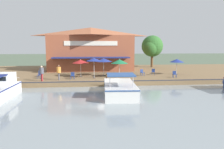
{
  "coord_description": "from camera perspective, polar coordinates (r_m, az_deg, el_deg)",
  "views": [
    {
      "loc": [
        24.31,
        -2.17,
        4.6
      ],
      "look_at": [
        -1.0,
        0.47,
        1.3
      ],
      "focal_mm": 35.0,
      "sensor_mm": 36.0,
      "label": 1
    }
  ],
  "objects": [
    {
      "name": "patio_umbrella_mid_patio_left",
      "position": [
        29.65,
        -2.2,
        3.81
      ],
      "size": [
        2.28,
        2.28,
        2.41
      ],
      "color": "#B7B7B7",
      "rests_on": "quay_deck"
    },
    {
      "name": "quay_edge_fender",
      "position": [
        24.82,
        -0.87,
        -1.77
      ],
      "size": [
        0.2,
        50.4,
        0.1
      ],
      "primitive_type": "cube",
      "color": "#2D2D33",
      "rests_on": "quay_deck"
    },
    {
      "name": "patio_umbrella_mid_patio_right",
      "position": [
        29.1,
        -8.22,
        3.41
      ],
      "size": [
        2.22,
        2.22,
        2.29
      ],
      "color": "#B7B7B7",
      "rests_on": "quay_deck"
    },
    {
      "name": "quay_deck",
      "position": [
        35.64,
        -2.43,
        0.45
      ],
      "size": [
        22.0,
        56.0,
        0.6
      ],
      "primitive_type": "cube",
      "color": "brown",
      "rests_on": "ground"
    },
    {
      "name": "waterfront_restaurant",
      "position": [
        37.94,
        -5.55,
        6.81
      ],
      "size": [
        9.96,
        14.33,
        7.17
      ],
      "color": "brown",
      "rests_on": "quay_deck"
    },
    {
      "name": "mooring_post",
      "position": [
        24.99,
        -1.4,
        -0.75
      ],
      "size": [
        0.22,
        0.22,
        0.9
      ],
      "color": "#473323",
      "rests_on": "quay_deck"
    },
    {
      "name": "person_mid_patio",
      "position": [
        26.65,
        -13.74,
        1.01
      ],
      "size": [
        0.51,
        0.51,
        1.8
      ],
      "color": "#4C4C56",
      "rests_on": "quay_deck"
    },
    {
      "name": "cafe_chair_under_first_umbrella",
      "position": [
        29.14,
        16.02,
        0.16
      ],
      "size": [
        0.48,
        0.48,
        0.85
      ],
      "color": "navy",
      "rests_on": "quay_deck"
    },
    {
      "name": "tree_behind_restaurant",
      "position": [
        42.62,
        10.35,
        7.15
      ],
      "size": [
        4.28,
        4.07,
        6.06
      ],
      "color": "brown",
      "rests_on": "quay_deck"
    },
    {
      "name": "motorboat_nearest_quay",
      "position": [
        21.07,
        1.82,
        -3.29
      ],
      "size": [
        7.62,
        3.19,
        2.16
      ],
      "color": "silver",
      "rests_on": "river_water"
    },
    {
      "name": "motorboat_mid_row",
      "position": [
        22.13,
        -27.03,
        -3.16
      ],
      "size": [
        6.24,
        2.48,
        2.15
      ],
      "color": "white",
      "rests_on": "river_water"
    },
    {
      "name": "cafe_chair_mid_patio",
      "position": [
        28.79,
        -18.38,
        -0.02
      ],
      "size": [
        0.53,
        0.53,
        0.85
      ],
      "color": "navy",
      "rests_on": "quay_deck"
    },
    {
      "name": "person_near_entrance",
      "position": [
        26.39,
        -17.9,
        0.77
      ],
      "size": [
        0.5,
        0.5,
        1.77
      ],
      "color": "#B23338",
      "rests_on": "quay_deck"
    },
    {
      "name": "patio_umbrella_by_entrance",
      "position": [
        27.48,
        -4.74,
        3.89
      ],
      "size": [
        2.03,
        2.03,
        2.56
      ],
      "color": "#B7B7B7",
      "rests_on": "quay_deck"
    },
    {
      "name": "cafe_chair_facing_river",
      "position": [
        31.19,
        10.74,
        0.77
      ],
      "size": [
        0.55,
        0.55,
        0.85
      ],
      "color": "navy",
      "rests_on": "quay_deck"
    },
    {
      "name": "ground_plane",
      "position": [
        24.84,
        -0.85,
        -3.29
      ],
      "size": [
        220.0,
        220.0,
        0.0
      ],
      "primitive_type": "plane",
      "color": "#4C5B47"
    },
    {
      "name": "cafe_chair_far_corner_seat",
      "position": [
        30.34,
        -18.19,
        0.35
      ],
      "size": [
        0.47,
        0.47,
        0.85
      ],
      "color": "navy",
      "rests_on": "quay_deck"
    },
    {
      "name": "patio_umbrella_far_corner",
      "position": [
        32.35,
        16.57,
        3.5
      ],
      "size": [
        1.99,
        1.99,
        2.26
      ],
      "color": "#B7B7B7",
      "rests_on": "quay_deck"
    },
    {
      "name": "patio_umbrella_back_row",
      "position": [
        28.37,
        1.96,
        3.43
      ],
      "size": [
        2.26,
        2.26,
        2.35
      ],
      "color": "#B7B7B7",
      "rests_on": "quay_deck"
    },
    {
      "name": "cafe_chair_beside_entrance",
      "position": [
        27.14,
        -10.28,
        -0.19
      ],
      "size": [
        0.48,
        0.48,
        0.85
      ],
      "color": "navy",
      "rests_on": "quay_deck"
    },
    {
      "name": "cafe_chair_back_row_seat",
      "position": [
        30.27,
        7.87,
        0.64
      ],
      "size": [
        0.57,
        0.57,
        0.85
      ],
      "color": "navy",
      "rests_on": "quay_deck"
    }
  ]
}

